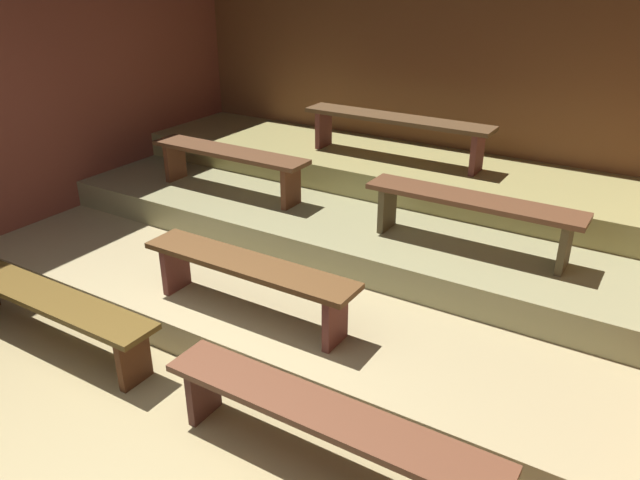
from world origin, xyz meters
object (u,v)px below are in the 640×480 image
bench_floor_right (325,422)px  bench_middle_right (472,208)px  bench_floor_left (45,303)px  bench_middle_left (229,159)px  bench_upper_center (396,125)px  bench_lower_center (248,273)px

bench_floor_right → bench_middle_right: size_ratio=1.19×
bench_floor_left → bench_middle_left: 2.04m
bench_floor_left → bench_floor_right: (2.19, 0.00, 0.00)m
bench_floor_left → bench_middle_right: bearing=42.0°
bench_middle_right → bench_floor_left: bearing=-138.0°
bench_upper_center → bench_floor_right: bearing=-70.5°
bench_floor_right → bench_upper_center: bearing=109.5°
bench_lower_center → bench_middle_right: size_ratio=1.00×
bench_floor_right → bench_lower_center: bearing=145.0°
bench_middle_left → bench_floor_right: bearing=-42.0°
bench_upper_center → bench_lower_center: bearing=-89.1°
bench_middle_right → bench_upper_center: size_ratio=0.88×
bench_floor_left → bench_middle_left: size_ratio=1.19×
bench_middle_right → bench_upper_center: 1.48m
bench_floor_left → bench_lower_center: bearing=31.4°
bench_middle_left → bench_upper_center: bearing=40.6°
bench_floor_right → bench_upper_center: (-1.06, 2.98, 0.72)m
bench_lower_center → bench_middle_right: 1.66m
bench_floor_left → bench_middle_right: size_ratio=1.19×
bench_floor_left → bench_middle_left: bench_middle_left is taller
bench_lower_center → bench_floor_left: bearing=-148.6°
bench_lower_center → bench_upper_center: bench_upper_center is taller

